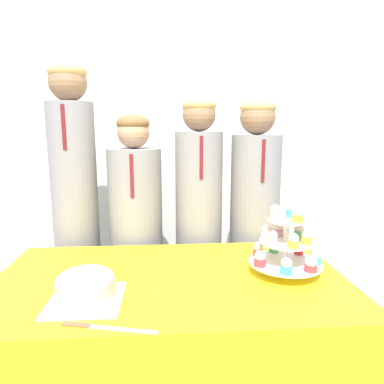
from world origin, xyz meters
TOP-DOWN VIEW (x-y plane):
  - wall_back at (0.00, 1.51)m, footprint 9.00×0.06m
  - table at (0.00, 0.39)m, footprint 1.39×0.78m
  - round_cake at (-0.29, 0.22)m, footprint 0.25×0.25m
  - cake_knife at (-0.23, 0.05)m, footprint 0.29×0.09m
  - cupcake_stand at (0.47, 0.39)m, footprint 0.30×0.30m
  - student_0 at (-0.51, 0.98)m, footprint 0.24×0.25m
  - student_1 at (-0.18, 0.98)m, footprint 0.29×0.30m
  - student_2 at (0.17, 0.98)m, footprint 0.26×0.27m
  - student_3 at (0.49, 0.98)m, footprint 0.28×0.28m

SIDE VIEW (x-z plane):
  - table at x=0.00m, z-range 0.00..0.75m
  - student_1 at x=-0.18m, z-range -0.04..1.37m
  - student_3 at x=0.49m, z-range -0.02..1.48m
  - student_2 at x=0.17m, z-range -0.02..1.49m
  - cake_knife at x=-0.23m, z-range 0.75..0.76m
  - round_cake at x=-0.29m, z-range 0.75..0.87m
  - student_0 at x=-0.51m, z-range 0.00..1.68m
  - cupcake_stand at x=0.47m, z-range 0.73..1.02m
  - wall_back at x=0.00m, z-range 0.00..2.70m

